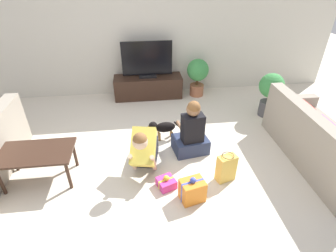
{
  "coord_description": "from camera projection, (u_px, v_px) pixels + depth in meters",
  "views": [
    {
      "loc": [
        -0.18,
        -2.99,
        2.58
      ],
      "look_at": [
        0.23,
        0.34,
        0.45
      ],
      "focal_mm": 28.0,
      "sensor_mm": 36.0,
      "label": 1
    }
  ],
  "objects": [
    {
      "name": "person_sitting",
      "position": [
        191.0,
        134.0,
        4.0
      ],
      "size": [
        0.58,
        0.53,
        0.91
      ],
      "rotation": [
        0.0,
        0.0,
        3.3
      ],
      "color": "#283351",
      "rests_on": "ground_plane"
    },
    {
      "name": "ground_plane",
      "position": [
        155.0,
        164.0,
        3.91
      ],
      "size": [
        16.0,
        16.0,
        0.0
      ],
      "primitive_type": "plane",
      "color": "beige"
    },
    {
      "name": "wall_back",
      "position": [
        143.0,
        33.0,
        5.41
      ],
      "size": [
        8.4,
        0.06,
        2.6
      ],
      "color": "beige",
      "rests_on": "ground_plane"
    },
    {
      "name": "tv_console",
      "position": [
        148.0,
        87.0,
        5.73
      ],
      "size": [
        1.45,
        0.47,
        0.46
      ],
      "color": "#382319",
      "rests_on": "ground_plane"
    },
    {
      "name": "gift_box_a",
      "position": [
        192.0,
        190.0,
        3.27
      ],
      "size": [
        0.34,
        0.29,
        0.36
      ],
      "rotation": [
        0.0,
        0.0,
        0.24
      ],
      "color": "orange",
      "rests_on": "ground_plane"
    },
    {
      "name": "potted_plant_corner_right",
      "position": [
        271.0,
        91.0,
        4.88
      ],
      "size": [
        0.46,
        0.46,
        0.85
      ],
      "color": "#4C4C51",
      "rests_on": "ground_plane"
    },
    {
      "name": "potted_plant_back_right",
      "position": [
        198.0,
        74.0,
        5.66
      ],
      "size": [
        0.47,
        0.47,
        0.82
      ],
      "color": "#A36042",
      "rests_on": "ground_plane"
    },
    {
      "name": "gift_bag_a",
      "position": [
        226.0,
        168.0,
        3.54
      ],
      "size": [
        0.28,
        0.21,
        0.42
      ],
      "rotation": [
        0.0,
        0.0,
        0.29
      ],
      "color": "#E5B74C",
      "rests_on": "ground_plane"
    },
    {
      "name": "person_kneeling",
      "position": [
        145.0,
        149.0,
        3.66
      ],
      "size": [
        0.46,
        0.83,
        0.79
      ],
      "rotation": [
        0.0,
        0.0,
        -0.2
      ],
      "color": "#23232D",
      "rests_on": "ground_plane"
    },
    {
      "name": "dog",
      "position": [
        162.0,
        127.0,
        4.35
      ],
      "size": [
        0.54,
        0.18,
        0.34
      ],
      "rotation": [
        0.0,
        0.0,
        4.78
      ],
      "color": "black",
      "rests_on": "ground_plane"
    },
    {
      "name": "sofa_right",
      "position": [
        319.0,
        144.0,
        3.85
      ],
      "size": [
        0.86,
        2.08,
        0.83
      ],
      "rotation": [
        0.0,
        0.0,
        1.57
      ],
      "color": "gray",
      "rests_on": "ground_plane"
    },
    {
      "name": "coffee_table",
      "position": [
        36.0,
        155.0,
        3.44
      ],
      "size": [
        0.96,
        0.58,
        0.47
      ],
      "color": "#382319",
      "rests_on": "ground_plane"
    },
    {
      "name": "gift_box_b",
      "position": [
        166.0,
        183.0,
        3.49
      ],
      "size": [
        0.29,
        0.29,
        0.19
      ],
      "rotation": [
        0.0,
        0.0,
        0.37
      ],
      "color": "#CC3389",
      "rests_on": "ground_plane"
    },
    {
      "name": "tv",
      "position": [
        147.0,
        61.0,
        5.43
      ],
      "size": [
        1.04,
        0.2,
        0.75
      ],
      "color": "black",
      "rests_on": "tv_console"
    }
  ]
}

